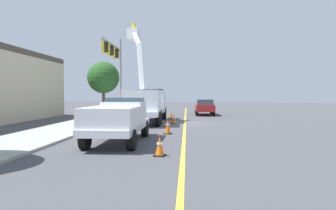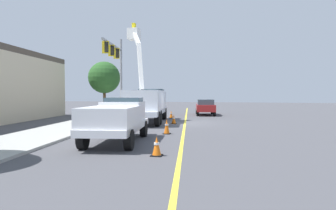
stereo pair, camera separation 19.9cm
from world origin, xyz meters
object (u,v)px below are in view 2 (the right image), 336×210
traffic_cone_mid_rear (174,119)px  traffic_cone_trailing (171,114)px  passing_minivan (205,106)px  traffic_cone_leading (157,146)px  utility_bucket_truck (147,102)px  traffic_signal_mast (116,62)px  traffic_cone_mid_front (167,127)px  service_pickup_truck (117,118)px

traffic_cone_mid_rear → traffic_cone_trailing: bearing=15.9°
passing_minivan → traffic_cone_leading: bearing=-177.7°
utility_bucket_truck → traffic_signal_mast: bearing=52.4°
traffic_cone_mid_front → traffic_signal_mast: bearing=38.0°
service_pickup_truck → traffic_cone_leading: size_ratio=8.20×
traffic_signal_mast → service_pickup_truck: bearing=-155.4°
service_pickup_truck → traffic_cone_mid_rear: (8.77, -0.65, -0.77)m
traffic_signal_mast → traffic_cone_mid_rear: bearing=-121.2°
traffic_cone_leading → traffic_cone_trailing: 16.65m
passing_minivan → traffic_signal_mast: 10.64m
traffic_cone_mid_front → traffic_cone_mid_rear: size_ratio=1.19×
service_pickup_truck → passing_minivan: size_ratio=1.16×
utility_bucket_truck → traffic_cone_leading: utility_bucket_truck is taller
service_pickup_truck → traffic_cone_trailing: 13.98m
traffic_cone_leading → traffic_signal_mast: size_ratio=0.09×
service_pickup_truck → passing_minivan: 18.86m
traffic_cone_mid_front → traffic_cone_trailing: 10.90m
traffic_signal_mast → utility_bucket_truck: bearing=-127.6°
traffic_cone_mid_rear → service_pickup_truck: bearing=175.8°
utility_bucket_truck → traffic_signal_mast: 6.30m
traffic_cone_leading → traffic_cone_mid_front: size_ratio=0.85×
utility_bucket_truck → passing_minivan: (9.24, -3.51, -0.67)m
utility_bucket_truck → service_pickup_truck: utility_bucket_truck is taller
passing_minivan → traffic_cone_mid_front: (-15.49, 0.26, -0.56)m
traffic_cone_leading → traffic_cone_trailing: bearing=11.9°
traffic_cone_trailing → service_pickup_truck: bearing=-176.6°
service_pickup_truck → traffic_signal_mast: size_ratio=0.76×
passing_minivan → utility_bucket_truck: bearing=159.2°
traffic_cone_leading → traffic_cone_mid_front: bearing=11.0°
service_pickup_truck → traffic_cone_trailing: (13.94, 0.82, -0.78)m
traffic_cone_leading → traffic_cone_trailing: traffic_cone_leading is taller
traffic_cone_mid_rear → traffic_signal_mast: bearing=58.8°
traffic_cone_trailing → traffic_signal_mast: traffic_signal_mast is taller
utility_bucket_truck → traffic_cone_trailing: size_ratio=12.24×
utility_bucket_truck → traffic_cone_mid_front: (-6.24, -3.25, -1.22)m
passing_minivan → traffic_cone_mid_rear: passing_minivan is taller
passing_minivan → traffic_cone_mid_rear: size_ratio=7.13×
traffic_cone_mid_front → traffic_signal_mast: size_ratio=0.11×
traffic_cone_leading → traffic_cone_mid_front: 5.76m
service_pickup_truck → traffic_cone_mid_rear: size_ratio=8.29×
traffic_cone_leading → traffic_cone_mid_front: (5.65, 1.10, 0.07)m
traffic_cone_leading → traffic_signal_mast: 17.93m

